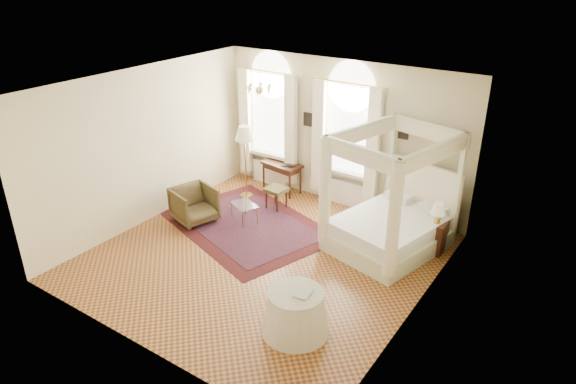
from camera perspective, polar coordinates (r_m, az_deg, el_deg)
name	(u,v)px	position (r m, az deg, el deg)	size (l,w,h in m)	color
ground	(263,257)	(9.96, -2.80, -7.19)	(6.00, 6.00, 0.00)	#A96A31
room_walls	(261,161)	(9.07, -3.06, 3.48)	(6.00, 6.00, 6.00)	beige
window_left	(269,128)	(12.48, -2.09, 7.13)	(1.62, 0.27, 3.29)	white
window_right	(346,144)	(11.43, 6.51, 5.30)	(1.62, 0.27, 3.29)	white
chandelier	(259,89)	(10.23, -3.19, 11.39)	(0.51, 0.45, 0.50)	gold
wall_pictures	(345,125)	(11.43, 6.33, 7.45)	(2.54, 0.03, 0.39)	black
canopy_bed	(389,224)	(10.17, 11.12, -3.46)	(2.23, 2.53, 2.36)	beige
nightstand	(433,236)	(10.38, 15.85, -4.75)	(0.45, 0.40, 0.64)	#3D1D10
nightstand_lamp	(438,210)	(10.07, 16.36, -1.93)	(0.29, 0.29, 0.42)	gold
writing_desk	(282,167)	(12.38, -0.69, 2.75)	(1.04, 0.64, 0.73)	#3D1D10
laptop	(289,164)	(12.23, 0.12, 3.08)	(0.35, 0.23, 0.03)	black
stool	(276,191)	(11.62, -1.31, 0.09)	(0.46, 0.46, 0.50)	#443F1D
armchair	(194,205)	(11.25, -10.37, -1.38)	(0.82, 0.85, 0.77)	#43361C
coffee_table	(244,206)	(11.07, -4.91, -1.56)	(0.73, 0.64, 0.41)	white
floor_lamp	(244,137)	(11.85, -4.87, 6.11)	(0.45, 0.45, 1.75)	gold
oriental_rug	(248,225)	(11.07, -4.52, -3.70)	(4.10, 3.48, 0.01)	#451010
side_table	(295,312)	(7.99, 0.84, -13.21)	(1.05, 1.05, 0.71)	beige
book	(296,291)	(7.78, 0.94, -10.97)	(0.22, 0.29, 0.03)	black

